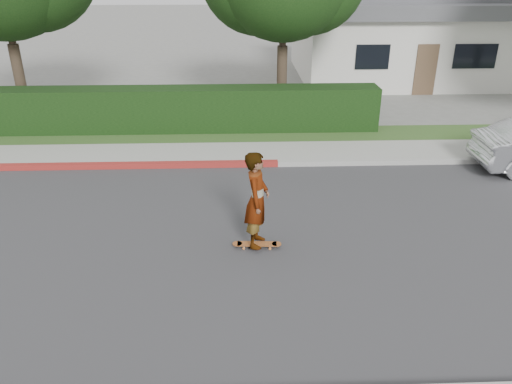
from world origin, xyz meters
TOP-DOWN VIEW (x-y plane):
  - ground at (0.00, 0.00)m, footprint 120.00×120.00m
  - road at (0.00, 0.00)m, footprint 60.00×8.00m
  - curb_far at (0.00, 4.10)m, footprint 60.00×0.20m
  - curb_red_section at (-5.00, 4.10)m, footprint 12.00×0.21m
  - sidewalk_far at (0.00, 5.00)m, footprint 60.00×1.60m
  - planting_strip at (0.00, 6.60)m, footprint 60.00×1.60m
  - hedge at (-3.00, 7.20)m, footprint 15.00×1.00m
  - house at (8.00, 16.00)m, footprint 10.60×8.60m
  - skateboard at (0.25, -0.24)m, footprint 0.98×0.24m
  - skateboarder at (0.25, -0.24)m, footprint 0.59×0.78m

SIDE VIEW (x-z plane):
  - ground at x=0.00m, z-range 0.00..0.00m
  - road at x=0.00m, z-range 0.00..0.01m
  - planting_strip at x=0.00m, z-range 0.00..0.10m
  - sidewalk_far at x=0.00m, z-range 0.00..0.12m
  - curb_far at x=0.00m, z-range 0.00..0.15m
  - curb_red_section at x=-5.00m, z-range 0.00..0.15m
  - skateboard at x=0.25m, z-range 0.04..0.13m
  - hedge at x=-3.00m, z-range 0.00..1.50m
  - skateboarder at x=0.25m, z-range 0.10..2.04m
  - house at x=8.00m, z-range -0.05..4.25m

